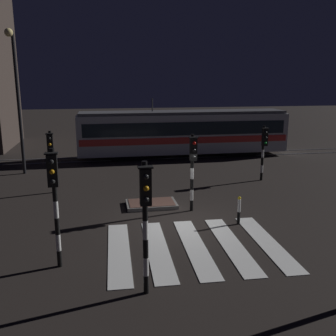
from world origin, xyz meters
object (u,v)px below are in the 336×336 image
object	(u,v)px
street_lamp_trackside_left	(16,87)
traffic_light_corner_far_right	(264,145)
tram	(183,132)
traffic_light_kerb_mid_left	(145,210)
traffic_light_corner_far_left	(51,153)
bollard_island_edge	(239,210)
traffic_light_median_centre	(193,162)
traffic_light_corner_near_left	(54,191)

from	to	relation	value
street_lamp_trackside_left	traffic_light_corner_far_right	bearing A→B (deg)	-16.00
tram	traffic_light_kerb_mid_left	bearing A→B (deg)	-105.38
traffic_light_corner_far_left	bollard_island_edge	xyz separation A→B (m)	(7.45, -5.48, -1.45)
traffic_light_median_centre	traffic_light_corner_near_left	distance (m)	6.46
traffic_light_corner_near_left	street_lamp_trackside_left	size ratio (longest dim) A/B	0.44
traffic_light_median_centre	bollard_island_edge	distance (m)	2.73
tram	bollard_island_edge	xyz separation A→B (m)	(-0.74, -13.26, -1.19)
street_lamp_trackside_left	bollard_island_edge	size ratio (longest dim) A/B	7.24
traffic_light_corner_near_left	tram	world-z (taller)	tram
traffic_light_kerb_mid_left	tram	bearing A→B (deg)	74.62
traffic_light_median_centre	bollard_island_edge	xyz separation A→B (m)	(1.42, -1.71, -1.59)
traffic_light_corner_far_left	traffic_light_kerb_mid_left	distance (m)	10.29
traffic_light_corner_far_right	bollard_island_edge	size ratio (longest dim) A/B	2.70
traffic_light_median_centre	traffic_light_corner_near_left	world-z (taller)	traffic_light_corner_near_left
traffic_light_kerb_mid_left	traffic_light_corner_near_left	distance (m)	3.02
traffic_light_corner_near_left	bollard_island_edge	world-z (taller)	traffic_light_corner_near_left
traffic_light_corner_far_right	tram	world-z (taller)	tram
traffic_light_corner_far_left	traffic_light_median_centre	bearing A→B (deg)	-31.95
traffic_light_median_centre	traffic_light_kerb_mid_left	size ratio (longest dim) A/B	0.93
traffic_light_kerb_mid_left	traffic_light_corner_far_right	xyz separation A→B (m)	(7.62, 10.11, -0.34)
street_lamp_trackside_left	tram	distance (m)	11.43
traffic_light_corner_far_right	street_lamp_trackside_left	bearing A→B (deg)	164.00
traffic_light_kerb_mid_left	traffic_light_corner_far_right	size ratio (longest dim) A/B	1.17
traffic_light_median_centre	street_lamp_trackside_left	world-z (taller)	street_lamp_trackside_left
traffic_light_kerb_mid_left	bollard_island_edge	bearing A→B (deg)	46.16
traffic_light_corner_far_right	traffic_light_kerb_mid_left	bearing A→B (deg)	-127.00
traffic_light_corner_far_right	traffic_light_corner_near_left	distance (m)	12.94
traffic_light_corner_near_left	traffic_light_corner_far_left	bearing A→B (deg)	97.46
traffic_light_corner_far_right	traffic_light_corner_near_left	size ratio (longest dim) A/B	0.84
traffic_light_corner_near_left	tram	bearing A→B (deg)	65.34
traffic_light_median_centre	tram	bearing A→B (deg)	79.41
traffic_light_corner_far_right	tram	bearing A→B (deg)	110.79
traffic_light_corner_far_right	tram	distance (m)	7.91
traffic_light_kerb_mid_left	bollard_island_edge	xyz separation A→B (m)	(4.07, 4.24, -1.76)
traffic_light_corner_far_right	traffic_light_median_centre	bearing A→B (deg)	-140.04
traffic_light_corner_far_left	tram	bearing A→B (deg)	43.52
traffic_light_corner_far_left	traffic_light_corner_far_right	bearing A→B (deg)	2.06
traffic_light_corner_far_right	bollard_island_edge	xyz separation A→B (m)	(-3.55, -5.87, -1.42)
traffic_light_kerb_mid_left	street_lamp_trackside_left	distance (m)	15.18
traffic_light_corner_far_left	traffic_light_kerb_mid_left	world-z (taller)	traffic_light_kerb_mid_left
tram	bollard_island_edge	world-z (taller)	tram
traffic_light_kerb_mid_left	street_lamp_trackside_left	xyz separation A→B (m)	(-5.52, 13.88, 2.69)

